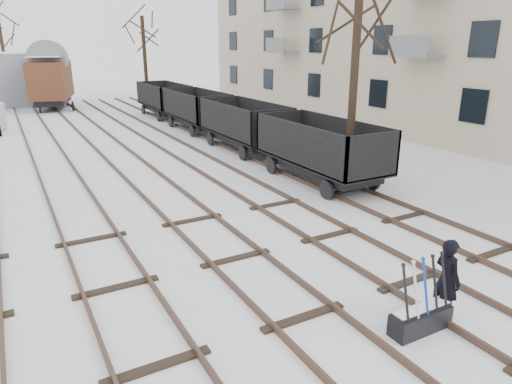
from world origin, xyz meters
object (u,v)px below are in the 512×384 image
(ground_frame, at_px, (421,318))
(worker, at_px, (447,279))
(box_van_wagon, at_px, (51,79))
(freight_wagon_a, at_px, (320,159))

(ground_frame, height_order, worker, worker)
(worker, xyz_separation_m, box_van_wagon, (-3.22, 36.39, 1.62))
(ground_frame, height_order, box_van_wagon, box_van_wagon)
(ground_frame, xyz_separation_m, worker, (0.75, 0.10, 0.57))
(ground_frame, xyz_separation_m, freight_wagon_a, (4.28, 8.98, 0.64))
(freight_wagon_a, bearing_deg, box_van_wagon, 103.78)
(worker, relative_size, box_van_wagon, 0.28)
(freight_wagon_a, relative_size, box_van_wagon, 0.96)
(worker, height_order, freight_wagon_a, freight_wagon_a)
(box_van_wagon, bearing_deg, ground_frame, -70.98)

